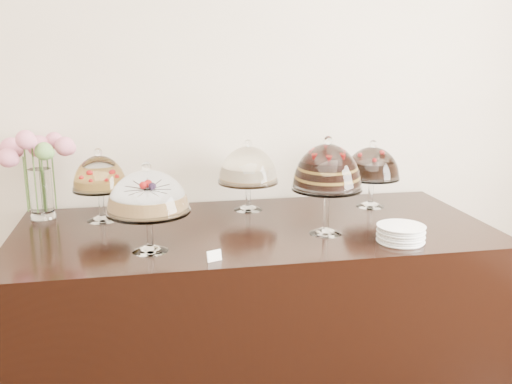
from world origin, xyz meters
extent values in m
cube|color=beige|center=(0.00, 3.00, 1.50)|extent=(5.00, 0.04, 3.00)
cube|color=black|center=(0.27, 2.45, 0.45)|extent=(2.20, 1.00, 0.90)
cone|color=white|center=(-0.21, 2.20, 0.91)|extent=(0.15, 0.15, 0.02)
cylinder|color=white|center=(-0.21, 2.20, 0.99)|extent=(0.03, 0.03, 0.14)
cylinder|color=white|center=(-0.21, 2.20, 1.07)|extent=(0.34, 0.34, 0.01)
cylinder|color=tan|center=(-0.21, 2.20, 1.11)|extent=(0.28, 0.28, 0.06)
sphere|color=#AC0E0D|center=(-0.14, 2.22, 1.15)|extent=(0.02, 0.02, 0.02)
sphere|color=#AC0E0D|center=(-0.26, 2.25, 1.15)|extent=(0.02, 0.02, 0.02)
sphere|color=#AC0E0D|center=(-0.23, 2.13, 1.15)|extent=(0.02, 0.02, 0.02)
sphere|color=white|center=(-0.21, 2.20, 1.25)|extent=(0.04, 0.04, 0.04)
cone|color=white|center=(0.57, 2.29, 0.91)|extent=(0.15, 0.15, 0.02)
cylinder|color=white|center=(0.57, 2.29, 1.01)|extent=(0.03, 0.03, 0.18)
cylinder|color=white|center=(0.57, 2.29, 1.11)|extent=(0.31, 0.31, 0.01)
cylinder|color=black|center=(0.57, 2.29, 1.17)|extent=(0.23, 0.23, 0.11)
sphere|color=#AC0E0D|center=(0.63, 2.31, 1.24)|extent=(0.02, 0.02, 0.02)
sphere|color=#AC0E0D|center=(0.58, 2.35, 1.24)|extent=(0.02, 0.02, 0.02)
sphere|color=#AC0E0D|center=(0.53, 2.33, 1.24)|extent=(0.02, 0.02, 0.02)
sphere|color=#AC0E0D|center=(0.51, 2.27, 1.24)|extent=(0.02, 0.02, 0.02)
sphere|color=#AC0E0D|center=(0.56, 2.23, 1.24)|extent=(0.02, 0.02, 0.02)
sphere|color=#AC0E0D|center=(0.62, 2.25, 1.24)|extent=(0.02, 0.02, 0.02)
sphere|color=white|center=(0.57, 2.29, 1.32)|extent=(0.04, 0.04, 0.04)
cone|color=white|center=(0.30, 2.75, 0.91)|extent=(0.15, 0.15, 0.02)
cylinder|color=white|center=(0.30, 2.75, 0.98)|extent=(0.03, 0.03, 0.12)
cylinder|color=white|center=(0.30, 2.75, 1.05)|extent=(0.31, 0.31, 0.01)
cylinder|color=#FCE9C3|center=(0.30, 2.75, 1.09)|extent=(0.24, 0.24, 0.07)
sphere|color=white|center=(0.30, 2.75, 1.25)|extent=(0.04, 0.04, 0.04)
cone|color=white|center=(0.95, 2.69, 0.91)|extent=(0.15, 0.15, 0.02)
cylinder|color=white|center=(0.95, 2.69, 0.99)|extent=(0.03, 0.03, 0.13)
cylinder|color=white|center=(0.95, 2.69, 1.06)|extent=(0.29, 0.29, 0.01)
cylinder|color=black|center=(0.95, 2.69, 1.10)|extent=(0.24, 0.24, 0.08)
sphere|color=#AC0E0D|center=(1.01, 2.71, 1.15)|extent=(0.02, 0.02, 0.02)
sphere|color=#AC0E0D|center=(0.90, 2.74, 1.15)|extent=(0.02, 0.02, 0.02)
sphere|color=#AC0E0D|center=(0.93, 2.63, 1.15)|extent=(0.02, 0.02, 0.02)
sphere|color=white|center=(0.95, 2.69, 1.23)|extent=(0.04, 0.04, 0.04)
cone|color=white|center=(-0.43, 2.69, 0.91)|extent=(0.15, 0.15, 0.02)
cylinder|color=white|center=(-0.43, 2.69, 0.99)|extent=(0.03, 0.03, 0.13)
cylinder|color=white|center=(-0.43, 2.69, 1.06)|extent=(0.26, 0.26, 0.01)
cylinder|color=#BB8836|center=(-0.43, 2.69, 1.08)|extent=(0.21, 0.21, 0.04)
sphere|color=#AC0E0D|center=(-0.38, 2.71, 1.11)|extent=(0.02, 0.02, 0.02)
sphere|color=#AC0E0D|center=(-0.42, 2.75, 1.11)|extent=(0.02, 0.02, 0.02)
sphere|color=#AC0E0D|center=(-0.48, 2.73, 1.11)|extent=(0.02, 0.02, 0.02)
sphere|color=#AC0E0D|center=(-0.49, 2.68, 1.11)|extent=(0.02, 0.02, 0.02)
sphere|color=#AC0E0D|center=(-0.45, 2.64, 1.11)|extent=(0.02, 0.02, 0.02)
sphere|color=#AC0E0D|center=(-0.39, 2.65, 1.11)|extent=(0.02, 0.02, 0.02)
sphere|color=white|center=(-0.43, 2.69, 1.23)|extent=(0.04, 0.04, 0.04)
cylinder|color=white|center=(-0.72, 2.80, 1.02)|extent=(0.11, 0.11, 0.25)
cylinder|color=#476B2D|center=(-0.66, 2.80, 1.09)|extent=(0.01, 0.01, 0.31)
sphere|color=pink|center=(-0.60, 2.81, 1.25)|extent=(0.10, 0.10, 0.10)
cylinder|color=#476B2D|center=(-0.69, 2.85, 1.10)|extent=(0.01, 0.01, 0.33)
sphere|color=pink|center=(-0.66, 2.90, 1.27)|extent=(0.09, 0.09, 0.09)
cylinder|color=#476B2D|center=(-0.73, 2.84, 1.09)|extent=(0.01, 0.01, 0.30)
sphere|color=pink|center=(-0.73, 2.88, 1.24)|extent=(0.11, 0.11, 0.11)
cylinder|color=#476B2D|center=(-0.79, 2.82, 1.09)|extent=(0.01, 0.01, 0.30)
sphere|color=pink|center=(-0.85, 2.84, 1.24)|extent=(0.10, 0.10, 0.10)
cylinder|color=#476B2D|center=(-0.79, 2.77, 1.08)|extent=(0.01, 0.01, 0.27)
sphere|color=pink|center=(-0.85, 2.75, 1.21)|extent=(0.09, 0.09, 0.09)
cylinder|color=#476B2D|center=(-0.74, 2.74, 1.12)|extent=(0.01, 0.01, 0.36)
sphere|color=pink|center=(-0.75, 2.69, 1.30)|extent=(0.09, 0.09, 0.09)
cylinder|color=#476B2D|center=(-0.70, 2.77, 1.09)|extent=(0.01, 0.01, 0.30)
sphere|color=#649648|center=(-0.68, 2.74, 1.24)|extent=(0.09, 0.09, 0.09)
cylinder|color=white|center=(0.85, 2.12, 0.90)|extent=(0.20, 0.20, 0.01)
cylinder|color=white|center=(0.85, 2.12, 0.92)|extent=(0.19, 0.19, 0.01)
cylinder|color=white|center=(0.85, 2.12, 0.93)|extent=(0.20, 0.20, 0.01)
cylinder|color=white|center=(0.85, 2.12, 0.94)|extent=(0.19, 0.19, 0.01)
cylinder|color=white|center=(0.85, 2.12, 0.95)|extent=(0.20, 0.20, 0.01)
cylinder|color=white|center=(0.85, 2.12, 0.96)|extent=(0.19, 0.19, 0.01)
cylinder|color=white|center=(0.85, 2.12, 0.97)|extent=(0.20, 0.20, 0.01)
cube|color=white|center=(0.04, 2.04, 0.92)|extent=(0.06, 0.03, 0.04)
camera|label=1|loc=(-0.20, -0.06, 1.70)|focal=40.00mm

